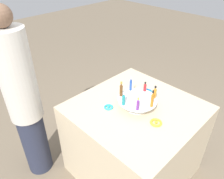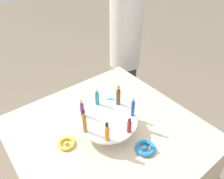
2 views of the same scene
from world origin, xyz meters
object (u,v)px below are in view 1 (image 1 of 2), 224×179
object	(u,v)px
display_stand	(137,102)
bottle_teal	(124,99)
ribbon_bow_blue	(147,92)
bottle_blue	(131,84)
bottle_brown	(121,89)
bottle_purple	(138,104)
bottle_orange	(155,92)
ribbon_bow_teal	(109,107)
ribbon_bow_gold	(156,123)
person_figure	(24,103)
bottle_amber	(152,99)
bottle_red	(145,87)

from	to	relation	value
display_stand	bottle_teal	xyz separation A→B (m)	(0.14, -0.03, 0.08)
display_stand	ribbon_bow_blue	xyz separation A→B (m)	(-0.22, -0.07, -0.05)
bottle_blue	bottle_brown	size ratio (longest dim) A/B	0.96
bottle_purple	bottle_teal	bearing A→B (deg)	-76.45
display_stand	bottle_orange	distance (m)	0.16
ribbon_bow_teal	ribbon_bow_blue	xyz separation A→B (m)	(-0.40, 0.09, 0.00)
ribbon_bow_gold	person_figure	size ratio (longest dim) A/B	0.06
bottle_brown	ribbon_bow_gold	bearing A→B (deg)	91.75
ribbon_bow_gold	ribbon_bow_teal	bearing A→B (deg)	-72.54
bottle_blue	bottle_purple	distance (m)	0.27
bottle_amber	bottle_red	bearing A→B (deg)	-127.88
bottle_orange	bottle_teal	bearing A→B (deg)	-25.02
bottle_amber	bottle_red	world-z (taller)	bottle_amber
bottle_teal	person_figure	world-z (taller)	person_figure
bottle_brown	ribbon_bow_gold	size ratio (longest dim) A/B	1.46
bottle_red	bottle_brown	bearing A→B (deg)	-25.02
display_stand	bottle_red	size ratio (longest dim) A/B	3.83
ribbon_bow_teal	person_figure	bearing A→B (deg)	-48.13
ribbon_bow_gold	bottle_teal	bearing A→B (deg)	-71.84
display_stand	bottle_orange	size ratio (longest dim) A/B	2.92
bottle_orange	bottle_brown	world-z (taller)	bottle_brown
bottle_amber	ribbon_bow_gold	distance (m)	0.18
bottle_brown	bottle_teal	bearing A→B (deg)	52.12
bottle_red	bottle_teal	world-z (taller)	bottle_teal
bottle_purple	ribbon_bow_gold	distance (m)	0.20
bottle_teal	display_stand	bearing A→B (deg)	167.83
bottle_brown	ribbon_bow_gold	xyz separation A→B (m)	(-0.01, 0.35, -0.14)
bottle_purple	person_figure	bearing A→B (deg)	-55.21
bottle_red	bottle_brown	size ratio (longest dim) A/B	0.63
display_stand	bottle_brown	size ratio (longest dim) A/B	2.42
bottle_orange	bottle_teal	world-z (taller)	bottle_teal
bottle_red	bottle_teal	size ratio (longest dim) A/B	0.76
bottle_red	bottle_teal	distance (m)	0.27
bottle_amber	bottle_orange	bearing A→B (deg)	-153.59
bottle_brown	bottle_red	bearing A→B (deg)	154.98
bottle_purple	ribbon_bow_gold	world-z (taller)	bottle_purple
ribbon_bow_blue	bottle_teal	bearing A→B (deg)	6.53
bottle_orange	ribbon_bow_gold	size ratio (longest dim) A/B	1.21
ribbon_bow_gold	person_figure	bearing A→B (deg)	-57.00
bottle_amber	ribbon_bow_gold	bearing A→B (deg)	59.76
bottle_orange	bottle_purple	xyz separation A→B (m)	(0.22, 0.00, -0.00)
ribbon_bow_blue	bottle_amber	bearing A→B (deg)	43.28
display_stand	bottle_red	distance (m)	0.15
bottle_teal	ribbon_bow_teal	world-z (taller)	bottle_teal
bottle_blue	ribbon_bow_gold	xyz separation A→B (m)	(0.11, 0.35, -0.14)
bottle_orange	bottle_red	distance (m)	0.12
bottle_brown	ribbon_bow_blue	distance (m)	0.32
bottle_red	bottle_brown	xyz separation A→B (m)	(0.20, -0.09, 0.02)
bottle_red	ribbon_bow_teal	world-z (taller)	bottle_red
display_stand	bottle_blue	size ratio (longest dim) A/B	2.52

